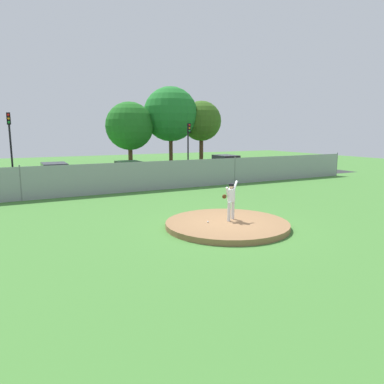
# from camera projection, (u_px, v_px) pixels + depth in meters

# --- Properties ---
(ground_plane) EXTENTS (80.00, 80.00, 0.00)m
(ground_plane) POSITION_uv_depth(u_px,v_px,m) (168.00, 202.00, 19.80)
(ground_plane) COLOR #427A33
(asphalt_strip) EXTENTS (44.00, 7.00, 0.01)m
(asphalt_strip) POSITION_uv_depth(u_px,v_px,m) (123.00, 182.00, 27.24)
(asphalt_strip) COLOR #2B2B2D
(asphalt_strip) RESTS_ON ground_plane
(pitchers_mound) EXTENTS (5.01, 5.01, 0.23)m
(pitchers_mound) POSITION_uv_depth(u_px,v_px,m) (227.00, 224.00, 14.54)
(pitchers_mound) COLOR olive
(pitchers_mound) RESTS_ON ground_plane
(pitcher_youth) EXTENTS (0.78, 0.37, 1.63)m
(pitcher_youth) POSITION_uv_depth(u_px,v_px,m) (231.00, 198.00, 14.64)
(pitcher_youth) COLOR silver
(pitcher_youth) RESTS_ON pitchers_mound
(baseball) EXTENTS (0.07, 0.07, 0.07)m
(baseball) POSITION_uv_depth(u_px,v_px,m) (208.00, 222.00, 14.36)
(baseball) COLOR white
(baseball) RESTS_ON pitchers_mound
(chainlink_fence) EXTENTS (35.84, 0.07, 2.02)m
(chainlink_fence) POSITION_uv_depth(u_px,v_px,m) (143.00, 176.00, 23.14)
(chainlink_fence) COLOR gray
(chainlink_fence) RESTS_ON ground_plane
(parked_car_navy) EXTENTS (1.83, 4.26, 1.64)m
(parked_car_navy) POSITION_uv_depth(u_px,v_px,m) (55.00, 175.00, 25.33)
(parked_car_navy) COLOR #161E4C
(parked_car_navy) RESTS_ON ground_plane
(parked_car_red) EXTENTS (1.85, 4.09, 1.77)m
(parked_car_red) POSITION_uv_depth(u_px,v_px,m) (226.00, 166.00, 31.73)
(parked_car_red) COLOR #A81919
(parked_car_red) RESTS_ON ground_plane
(parked_car_silver) EXTENTS (1.95, 4.20, 1.63)m
(parked_car_silver) POSITION_uv_depth(u_px,v_px,m) (130.00, 173.00, 26.93)
(parked_car_silver) COLOR #B7BABF
(parked_car_silver) RESTS_ON ground_plane
(traffic_cone_orange) EXTENTS (0.40, 0.40, 0.55)m
(traffic_cone_orange) POSITION_uv_depth(u_px,v_px,m) (139.00, 174.00, 30.12)
(traffic_cone_orange) COLOR orange
(traffic_cone_orange) RESTS_ON asphalt_strip
(traffic_light_near) EXTENTS (0.28, 0.46, 5.23)m
(traffic_light_near) POSITION_uv_depth(u_px,v_px,m) (10.00, 135.00, 27.08)
(traffic_light_near) COLOR black
(traffic_light_near) RESTS_ON ground_plane
(traffic_light_far) EXTENTS (0.28, 0.46, 4.59)m
(traffic_light_far) POSITION_uv_depth(u_px,v_px,m) (188.00, 139.00, 33.72)
(traffic_light_far) COLOR black
(traffic_light_far) RESTS_ON ground_plane
(tree_broad_right) EXTENTS (4.94, 4.94, 6.85)m
(tree_broad_right) POSITION_uv_depth(u_px,v_px,m) (130.00, 126.00, 36.91)
(tree_broad_right) COLOR #4C331E
(tree_broad_right) RESTS_ON ground_plane
(tree_broad_left) EXTENTS (5.81, 5.81, 8.57)m
(tree_broad_left) POSITION_uv_depth(u_px,v_px,m) (171.00, 114.00, 38.45)
(tree_broad_left) COLOR #4C331E
(tree_broad_left) RESTS_ON ground_plane
(tree_leaning_west) EXTENTS (4.40, 4.40, 7.17)m
(tree_leaning_west) POSITION_uv_depth(u_px,v_px,m) (201.00, 121.00, 39.70)
(tree_leaning_west) COLOR #4C331E
(tree_leaning_west) RESTS_ON ground_plane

